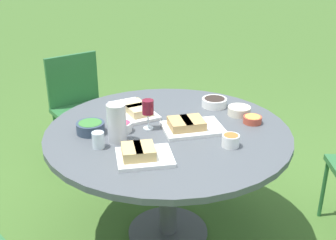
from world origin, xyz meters
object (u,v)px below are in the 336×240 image
object	(u,v)px
dining_table	(168,144)
water_pitcher	(117,123)
chair_far_back	(80,101)
wine_glass	(148,108)

from	to	relation	value
dining_table	water_pitcher	size ratio (longest dim) A/B	6.54
dining_table	chair_far_back	world-z (taller)	chair_far_back
water_pitcher	wine_glass	bearing A→B (deg)	-79.80
chair_far_back	water_pitcher	size ratio (longest dim) A/B	4.09
chair_far_back	wine_glass	distance (m)	1.22
chair_far_back	wine_glass	xyz separation A→B (m)	(-1.16, 0.09, 0.34)
wine_glass	water_pitcher	bearing A→B (deg)	100.20
dining_table	water_pitcher	world-z (taller)	water_pitcher
chair_far_back	water_pitcher	world-z (taller)	water_pitcher
dining_table	chair_far_back	distance (m)	1.25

